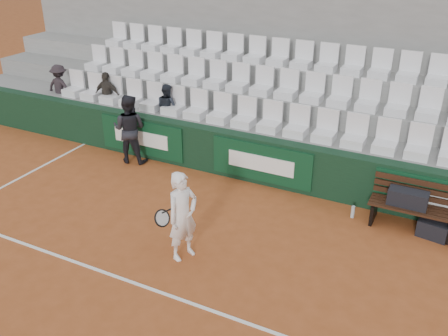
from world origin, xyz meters
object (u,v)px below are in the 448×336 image
water_bottle_near (353,212)px  tennis_player (183,216)px  bench_left (411,218)px  sports_bag_left (408,198)px  spectator_a (58,70)px  spectator_b (106,78)px  spectator_c (166,89)px  sports_bag_ground (433,229)px  ball_kid (129,129)px

water_bottle_near → tennis_player: bearing=-131.9°
bench_left → water_bottle_near: (-1.01, -0.09, -0.10)m
sports_bag_left → spectator_a: 9.05m
bench_left → tennis_player: tennis_player is taller
bench_left → sports_bag_left: bearing=175.5°
spectator_b → spectator_c: 1.75m
bench_left → tennis_player: size_ratio=0.98×
bench_left → sports_bag_ground: bench_left is taller
ball_kid → spectator_b: spectator_b is taller
ball_kid → spectator_a: bearing=-31.0°
sports_bag_left → sports_bag_ground: (0.51, -0.11, -0.44)m
spectator_a → ball_kid: bearing=158.0°
water_bottle_near → spectator_a: (-8.04, 1.08, 1.47)m
tennis_player → spectator_c: size_ratio=1.38×
bench_left → sports_bag_ground: 0.42m
ball_kid → sports_bag_ground: bearing=165.0°
tennis_player → ball_kid: bearing=138.6°
ball_kid → spectator_c: size_ratio=1.43×
spectator_b → spectator_c: bearing=172.0°
spectator_b → spectator_c: spectator_b is taller
spectator_c → ball_kid: bearing=80.8°
sports_bag_left → sports_bag_ground: bearing=-11.7°
bench_left → sports_bag_ground: (0.40, -0.10, -0.07)m
sports_bag_ground → ball_kid: bearing=178.4°
water_bottle_near → spectator_b: size_ratio=0.20×
water_bottle_near → tennis_player: tennis_player is taller
bench_left → ball_kid: bearing=179.2°
bench_left → spectator_b: bearing=172.5°
tennis_player → spectator_c: spectator_c is taller
sports_bag_ground → sports_bag_left: bearing=168.3°
sports_bag_left → spectator_a: bearing=173.7°
sports_bag_left → tennis_player: size_ratio=0.44×
bench_left → water_bottle_near: bearing=-175.0°
water_bottle_near → bench_left: bearing=5.0°
sports_bag_ground → tennis_player: (-3.62, -2.45, 0.61)m
tennis_player → spectator_c: 4.42m
water_bottle_near → sports_bag_left: bearing=6.1°
sports_bag_left → ball_kid: size_ratio=0.43×
tennis_player → spectator_a: size_ratio=1.30×
spectator_b → bench_left: bearing=164.5°
bench_left → spectator_b: spectator_b is taller
sports_bag_left → spectator_b: size_ratio=0.58×
ball_kid → spectator_c: (0.45, 0.90, 0.76)m
sports_bag_left → spectator_b: bearing=172.4°
ball_kid → spectator_a: spectator_a is taller
sports_bag_left → water_bottle_near: sports_bag_left is taller
sports_bag_left → spectator_c: size_ratio=0.61×
sports_bag_left → spectator_b: (-7.39, 0.98, 0.99)m
tennis_player → spectator_a: spectator_a is taller
ball_kid → spectator_a: size_ratio=1.35×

